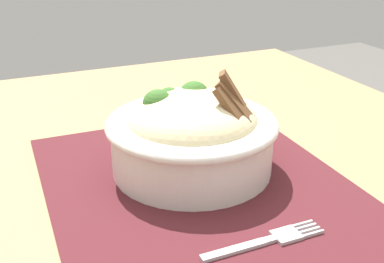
# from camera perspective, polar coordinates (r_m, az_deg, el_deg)

# --- Properties ---
(table) EXTENTS (1.12, 0.91, 0.75)m
(table) POSITION_cam_1_polar(r_m,az_deg,el_deg) (0.57, 1.08, -14.23)
(table) COLOR #99754C
(table) RESTS_ON ground_plane
(placemat) EXTENTS (0.45, 0.35, 0.00)m
(placemat) POSITION_cam_1_polar(r_m,az_deg,el_deg) (0.55, 1.59, -7.33)
(placemat) COLOR #47191E
(placemat) RESTS_ON table
(bowl) EXTENTS (0.21, 0.21, 0.13)m
(bowl) POSITION_cam_1_polar(r_m,az_deg,el_deg) (0.58, -0.03, -0.16)
(bowl) COLOR silver
(bowl) RESTS_ON placemat
(fork) EXTENTS (0.02, 0.13, 0.00)m
(fork) POSITION_cam_1_polar(r_m,az_deg,el_deg) (0.48, 8.99, -12.55)
(fork) COLOR #B6B6B6
(fork) RESTS_ON placemat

